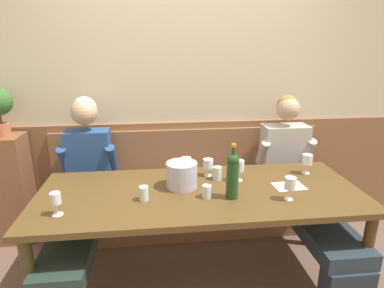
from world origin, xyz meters
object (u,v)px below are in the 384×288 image
(wine_glass_by_bottle, at_px, (208,164))
(ice_bucket, at_px, (182,175))
(wine_glass_left_end, at_px, (307,160))
(person_center_left_seat, at_px, (82,191))
(wine_glass_near_bucket, at_px, (186,163))
(wine_glass_right_end, at_px, (56,200))
(water_tumbler_center, at_px, (144,193))
(wine_glass_center_front, at_px, (290,184))
(person_right_seat, at_px, (300,182))
(wine_glass_mid_right, at_px, (239,167))
(wall_bench, at_px, (189,202))
(wine_bottle_amber_mid, at_px, (233,175))
(water_tumbler_right, at_px, (217,173))
(dining_table, at_px, (200,201))
(water_tumbler_left, at_px, (207,192))

(wine_glass_by_bottle, bearing_deg, ice_bucket, -140.70)
(wine_glass_left_end, xyz_separation_m, wine_glass_by_bottle, (-0.75, 0.04, -0.02))
(wine_glass_left_end, bearing_deg, person_center_left_seat, 175.68)
(wine_glass_near_bucket, xyz_separation_m, wine_glass_right_end, (-0.80, -0.51, 0.01))
(wine_glass_by_bottle, distance_m, water_tumbler_center, 0.58)
(wine_glass_near_bucket, bearing_deg, wine_glass_center_front, -38.16)
(person_right_seat, height_order, wine_glass_mid_right, person_right_seat)
(wall_bench, bearing_deg, wine_glass_left_end, -31.16)
(wine_bottle_amber_mid, distance_m, water_tumbler_right, 0.32)
(wine_glass_mid_right, distance_m, water_tumbler_right, 0.17)
(person_center_left_seat, height_order, person_right_seat, person_center_left_seat)
(wall_bench, height_order, wine_bottle_amber_mid, wine_bottle_amber_mid)
(ice_bucket, relative_size, wine_glass_mid_right, 1.37)
(person_center_left_seat, height_order, wine_glass_left_end, person_center_left_seat)
(wine_glass_near_bucket, distance_m, wine_glass_right_end, 0.95)
(ice_bucket, bearing_deg, wine_glass_center_front, -22.06)
(wine_glass_by_bottle, bearing_deg, wine_glass_left_end, -3.12)
(wine_glass_mid_right, relative_size, water_tumbler_center, 1.66)
(dining_table, relative_size, wine_glass_center_front, 14.25)
(wall_bench, bearing_deg, wine_glass_mid_right, -62.90)
(wine_glass_near_bucket, bearing_deg, wine_bottle_amber_mid, -58.23)
(wine_glass_near_bucket, relative_size, water_tumbler_right, 1.41)
(water_tumbler_right, bearing_deg, wine_bottle_amber_mid, -82.69)
(person_right_seat, bearing_deg, water_tumbler_center, -160.95)
(wine_bottle_amber_mid, height_order, wine_glass_left_end, wine_bottle_amber_mid)
(dining_table, distance_m, water_tumbler_left, 0.16)
(wine_glass_center_front, height_order, wine_glass_right_end, wine_glass_center_front)
(ice_bucket, xyz_separation_m, wine_glass_center_front, (0.66, -0.27, 0.02))
(wine_glass_left_end, height_order, wine_glass_by_bottle, wine_glass_left_end)
(wine_glass_near_bucket, height_order, wine_glass_by_bottle, wine_glass_near_bucket)
(wine_glass_by_bottle, bearing_deg, wine_glass_center_front, -44.36)
(dining_table, height_order, wine_glass_right_end, wine_glass_right_end)
(ice_bucket, height_order, wine_bottle_amber_mid, wine_bottle_amber_mid)
(wall_bench, relative_size, wine_glass_near_bucket, 18.09)
(wine_glass_center_front, bearing_deg, ice_bucket, 157.94)
(wine_bottle_amber_mid, bearing_deg, ice_bucket, 146.83)
(person_center_left_seat, relative_size, wine_glass_mid_right, 8.43)
(dining_table, distance_m, water_tumbler_right, 0.26)
(wine_glass_mid_right, distance_m, wine_glass_center_front, 0.41)
(ice_bucket, bearing_deg, person_center_left_seat, 160.64)
(ice_bucket, relative_size, wine_glass_by_bottle, 1.62)
(wine_bottle_amber_mid, xyz_separation_m, wine_glass_near_bucket, (-0.26, 0.41, -0.07))
(wine_bottle_amber_mid, bearing_deg, wine_glass_near_bucket, 121.77)
(dining_table, height_order, wine_glass_left_end, wine_glass_left_end)
(wall_bench, relative_size, wine_glass_right_end, 17.55)
(person_center_left_seat, height_order, water_tumbler_right, person_center_left_seat)
(person_center_left_seat, relative_size, wine_glass_near_bucket, 9.62)
(person_right_seat, bearing_deg, ice_bucket, -165.34)
(dining_table, distance_m, wine_glass_left_end, 0.89)
(dining_table, bearing_deg, wine_glass_center_front, -19.44)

